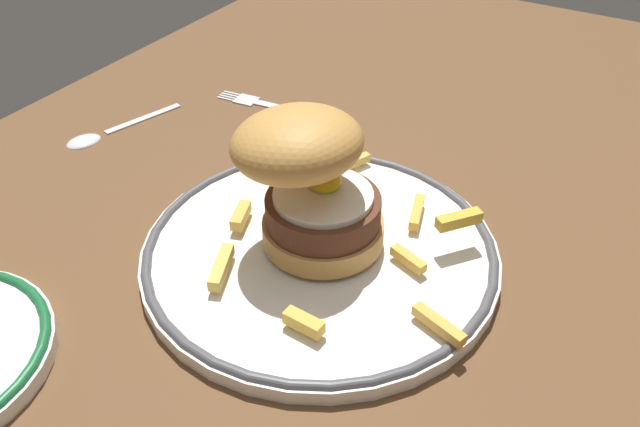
{
  "coord_description": "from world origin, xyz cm",
  "views": [
    {
      "loc": [
        -35.89,
        -19.94,
        35.27
      ],
      "look_at": [
        -1.48,
        0.62,
        4.6
      ],
      "focal_mm": 37.1,
      "sensor_mm": 36.0,
      "label": 1
    }
  ],
  "objects_px": {
    "dinner_plate": "(320,251)",
    "burger": "(309,177)",
    "fork": "(272,105)",
    "spoon": "(96,134)"
  },
  "relations": [
    {
      "from": "burger",
      "to": "spoon",
      "type": "relative_size",
      "value": 1.02
    },
    {
      "from": "spoon",
      "to": "burger",
      "type": "bearing_deg",
      "value": -98.57
    },
    {
      "from": "fork",
      "to": "spoon",
      "type": "xyz_separation_m",
      "value": [
        -0.15,
        0.12,
        0.0
      ]
    },
    {
      "from": "dinner_plate",
      "to": "burger",
      "type": "distance_m",
      "value": 0.07
    },
    {
      "from": "burger",
      "to": "fork",
      "type": "bearing_deg",
      "value": 41.06
    },
    {
      "from": "dinner_plate",
      "to": "fork",
      "type": "xyz_separation_m",
      "value": [
        0.19,
        0.18,
        -0.01
      ]
    },
    {
      "from": "dinner_plate",
      "to": "fork",
      "type": "distance_m",
      "value": 0.26
    },
    {
      "from": "burger",
      "to": "fork",
      "type": "distance_m",
      "value": 0.26
    },
    {
      "from": "fork",
      "to": "spoon",
      "type": "bearing_deg",
      "value": 141.01
    },
    {
      "from": "dinner_plate",
      "to": "burger",
      "type": "relative_size",
      "value": 2.11
    }
  ]
}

